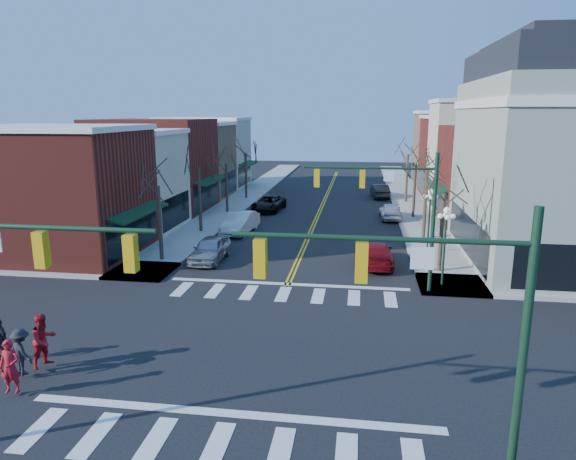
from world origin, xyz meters
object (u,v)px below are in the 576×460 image
at_px(lamppost_midblock, 430,210).
at_px(pedestrian_red_a, 10,367).
at_px(pedestrian_dark_b, 21,352).
at_px(car_left_mid, 240,223).
at_px(car_right_far, 380,191).
at_px(car_right_mid, 391,211).
at_px(car_left_near, 210,249).
at_px(car_left_far, 269,203).
at_px(pedestrian_red_b, 44,340).
at_px(pedestrian_dark_a, 0,339).
at_px(car_right_near, 376,254).
at_px(lamppost_corner, 445,233).

bearing_deg(lamppost_midblock, pedestrian_red_a, -128.30).
bearing_deg(pedestrian_red_a, pedestrian_dark_b, 102.10).
xyz_separation_m(car_left_mid, pedestrian_red_a, (-1.94, -23.98, 0.25)).
bearing_deg(car_right_far, lamppost_midblock, 89.06).
bearing_deg(pedestrian_dark_b, car_left_mid, -68.84).
bearing_deg(car_left_mid, car_right_mid, 36.49).
height_order(car_left_near, car_left_far, car_left_near).
distance_m(car_left_mid, pedestrian_red_b, 22.24).
height_order(car_left_near, pedestrian_dark_a, pedestrian_dark_a).
distance_m(car_left_near, car_right_near, 10.26).
bearing_deg(car_left_far, pedestrian_red_b, -88.81).
xyz_separation_m(lamppost_corner, car_right_near, (-3.40, 3.61, -2.25)).
xyz_separation_m(lamppost_midblock, pedestrian_dark_b, (-15.92, -18.47, -1.98)).
bearing_deg(car_left_near, car_right_mid, 52.60).
xyz_separation_m(car_left_near, pedestrian_red_a, (-1.85, -16.20, 0.30)).
distance_m(lamppost_midblock, car_left_far, 18.99).
bearing_deg(pedestrian_dark_a, car_left_near, 99.47).
height_order(lamppost_corner, pedestrian_red_b, lamppost_corner).
bearing_deg(lamppost_midblock, car_left_near, -165.90).
height_order(car_right_near, car_right_mid, car_right_mid).
bearing_deg(lamppost_corner, car_left_mid, 141.33).
bearing_deg(pedestrian_red_a, lamppost_midblock, 43.68).
relative_size(pedestrian_red_b, pedestrian_dark_b, 1.18).
relative_size(lamppost_midblock, pedestrian_dark_b, 2.59).
height_order(car_right_near, pedestrian_dark_a, pedestrian_dark_a).
distance_m(lamppost_corner, lamppost_midblock, 6.50).
relative_size(car_left_near, car_right_far, 0.97).
xyz_separation_m(car_left_near, car_left_far, (0.65, 17.09, -0.04)).
height_order(car_left_far, car_right_far, car_right_far).
distance_m(lamppost_corner, car_right_mid, 17.96).
xyz_separation_m(lamppost_midblock, car_right_near, (-3.40, -2.89, -2.25)).
distance_m(car_right_far, pedestrian_dark_a, 43.08).
bearing_deg(lamppost_corner, car_left_far, 122.81).
bearing_deg(pedestrian_red_a, car_left_far, 77.68).
relative_size(car_left_far, car_right_far, 1.13).
bearing_deg(car_right_near, lamppost_midblock, -141.57).
bearing_deg(car_left_mid, pedestrian_dark_b, -89.73).
distance_m(car_left_mid, pedestrian_dark_a, 22.20).
xyz_separation_m(car_right_near, car_right_mid, (1.60, 14.12, 0.02)).
bearing_deg(car_left_far, pedestrian_red_a, -88.56).
xyz_separation_m(car_right_far, pedestrian_dark_b, (-13.57, -41.32, 0.23)).
distance_m(car_left_near, pedestrian_red_a, 16.31).
height_order(car_left_far, pedestrian_red_a, pedestrian_red_a).
distance_m(car_right_far, pedestrian_red_a, 44.46).
height_order(car_right_near, pedestrian_red_a, pedestrian_red_a).
bearing_deg(pedestrian_red_a, car_left_near, 75.44).
height_order(car_right_far, pedestrian_dark_b, pedestrian_dark_b).
height_order(lamppost_corner, car_right_near, lamppost_corner).
xyz_separation_m(car_left_mid, car_right_near, (10.16, -7.24, -0.10)).
distance_m(lamppost_midblock, pedestrian_red_a, 25.08).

